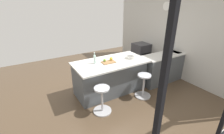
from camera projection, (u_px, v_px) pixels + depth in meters
name	position (u px, v px, depth m)	size (l,w,h in m)	color
ground_plane	(103.00, 90.00, 4.70)	(7.28, 7.28, 0.00)	brown
window_panel_rear	(199.00, 119.00, 2.09)	(5.39, 0.12, 2.77)	beige
interior_partition_left	(171.00, 34.00, 5.43)	(0.15, 5.60, 2.77)	beige
sink_cabinet	(170.00, 65.00, 5.29)	(2.27, 0.60, 1.18)	#4C5156
oven_range	(141.00, 54.00, 6.46)	(0.60, 0.61, 0.87)	#38383D
kitchen_island	(110.00, 76.00, 4.49)	(2.03, 1.06, 0.95)	#4C5156
stool_by_window	(143.00, 86.00, 4.30)	(0.44, 0.44, 0.67)	#B7B7BC
stool_middle	(102.00, 100.00, 3.69)	(0.44, 0.44, 0.67)	#B7B7BC
cutting_board	(108.00, 62.00, 4.20)	(0.36, 0.24, 0.02)	olive
apple_green	(105.00, 60.00, 4.21)	(0.07, 0.07, 0.07)	#609E2D
apple_yellow	(111.00, 59.00, 4.29)	(0.09, 0.09, 0.09)	gold
water_bottle	(95.00, 59.00, 4.10)	(0.06, 0.06, 0.31)	silver
fruit_bowl	(130.00, 57.00, 4.49)	(0.25, 0.25, 0.07)	silver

